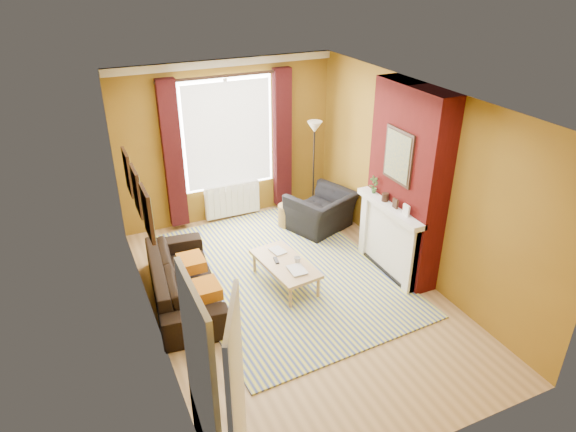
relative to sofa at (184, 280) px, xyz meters
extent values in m
plane|color=#997445|center=(1.42, -0.59, -0.31)|extent=(5.50, 5.50, 0.00)
cube|color=#87621A|center=(1.42, 2.16, 1.09)|extent=(3.80, 0.02, 2.80)
cube|color=#87621A|center=(1.42, -3.34, 1.09)|extent=(3.80, 0.02, 2.80)
cube|color=#87621A|center=(3.32, -0.59, 1.09)|extent=(0.02, 5.50, 2.80)
cube|color=#87621A|center=(-0.48, -0.59, 1.09)|extent=(0.02, 5.50, 2.80)
cube|color=white|center=(1.42, -0.59, 2.49)|extent=(3.80, 5.50, 0.01)
cube|color=#480B0A|center=(3.14, -0.59, 1.09)|extent=(0.35, 1.40, 2.80)
cube|color=white|center=(2.95, -0.59, 0.24)|extent=(0.12, 1.30, 1.10)
cube|color=white|center=(2.90, -0.59, 0.77)|extent=(0.22, 1.40, 0.08)
cube|color=white|center=(2.93, -1.17, 0.21)|extent=(0.16, 0.14, 1.04)
cube|color=white|center=(2.93, -0.01, 0.21)|extent=(0.16, 0.14, 1.04)
cube|color=black|center=(2.98, -0.59, 0.14)|extent=(0.06, 0.80, 0.90)
cube|color=black|center=(2.96, -0.59, -0.28)|extent=(0.20, 1.00, 0.06)
cube|color=white|center=(2.91, -0.94, 0.89)|extent=(0.03, 0.12, 0.16)
cube|color=black|center=(2.91, -0.69, 0.88)|extent=(0.03, 0.10, 0.14)
cylinder|color=black|center=(2.91, -0.44, 0.87)|extent=(0.10, 0.10, 0.12)
cube|color=black|center=(2.96, -0.59, 1.54)|extent=(0.03, 0.60, 0.75)
cube|color=#AA9839|center=(2.93, -0.59, 1.54)|extent=(0.01, 0.52, 0.66)
cube|color=white|center=(1.42, 2.12, 2.43)|extent=(3.80, 0.08, 0.12)
cube|color=white|center=(1.42, 2.13, 1.24)|extent=(1.60, 0.04, 1.90)
cube|color=white|center=(1.42, 2.09, 1.24)|extent=(1.50, 0.02, 1.80)
cube|color=white|center=(1.42, 2.11, 1.24)|extent=(0.06, 0.04, 1.90)
cube|color=#390D0F|center=(0.44, 2.04, 1.04)|extent=(0.30, 0.16, 2.50)
cube|color=#390D0F|center=(2.40, 2.04, 1.04)|extent=(0.30, 0.16, 2.50)
cylinder|color=black|center=(1.42, 2.04, 2.24)|extent=(2.30, 0.05, 0.05)
cube|color=white|center=(1.42, 2.06, 0.04)|extent=(1.00, 0.10, 0.60)
cube|color=white|center=(0.97, 2.00, 0.04)|extent=(0.04, 0.03, 0.56)
cube|color=white|center=(1.08, 2.00, 0.04)|extent=(0.04, 0.03, 0.56)
cube|color=white|center=(1.19, 2.00, 0.04)|extent=(0.04, 0.03, 0.56)
cube|color=white|center=(1.30, 2.00, 0.04)|extent=(0.04, 0.03, 0.56)
cube|color=white|center=(1.41, 2.00, 0.04)|extent=(0.04, 0.03, 0.56)
cube|color=white|center=(1.52, 2.00, 0.04)|extent=(0.04, 0.03, 0.56)
cube|color=white|center=(1.63, 2.00, 0.04)|extent=(0.04, 0.03, 0.56)
cube|color=white|center=(1.74, 2.00, 0.04)|extent=(0.04, 0.03, 0.56)
cube|color=white|center=(1.85, 2.00, 0.04)|extent=(0.04, 0.03, 0.56)
cube|color=black|center=(-0.45, -0.69, 1.44)|extent=(0.04, 0.44, 0.58)
cube|color=#D1DF34|center=(-0.43, -0.69, 1.44)|extent=(0.01, 0.38, 0.52)
cube|color=black|center=(-0.45, -0.04, 1.44)|extent=(0.04, 0.44, 0.58)
cube|color=#319475|center=(-0.43, -0.04, 1.44)|extent=(0.01, 0.38, 0.52)
cube|color=black|center=(-0.45, 0.61, 1.44)|extent=(0.04, 0.44, 0.58)
cube|color=gold|center=(-0.43, 0.61, 1.44)|extent=(0.01, 0.38, 0.52)
cube|color=white|center=(-0.46, -2.64, 0.69)|extent=(0.05, 0.94, 2.06)
cube|color=black|center=(-0.44, -2.64, 0.69)|extent=(0.02, 0.80, 1.98)
cube|color=white|center=(-0.26, -3.00, 0.69)|extent=(0.37, 0.74, 1.98)
imported|color=#3E6D30|center=(2.91, -0.14, 0.94)|extent=(0.14, 0.10, 0.27)
cube|color=#A9590E|center=(0.15, -0.60, 0.18)|extent=(0.34, 0.40, 0.16)
cube|color=#A9590E|center=(0.15, 0.10, 0.18)|extent=(0.34, 0.40, 0.16)
cube|color=#354793|center=(1.51, 0.01, -0.30)|extent=(3.09, 4.12, 0.02)
imported|color=black|center=(0.00, 0.00, 0.00)|extent=(1.04, 2.20, 0.62)
imported|color=black|center=(2.67, 1.02, 0.02)|extent=(1.29, 1.21, 0.67)
cube|color=tan|center=(1.40, -0.28, 0.05)|extent=(0.70, 1.20, 0.05)
cylinder|color=tan|center=(1.24, -0.81, -0.14)|extent=(0.05, 0.05, 0.33)
cylinder|color=tan|center=(1.69, -0.76, -0.14)|extent=(0.05, 0.05, 0.33)
cylinder|color=tan|center=(1.12, 0.21, -0.14)|extent=(0.05, 0.05, 0.33)
cylinder|color=tan|center=(1.57, 0.26, -0.14)|extent=(0.05, 0.05, 0.33)
cylinder|color=olive|center=(2.17, 1.33, -0.11)|extent=(0.43, 0.43, 0.41)
cylinder|color=black|center=(2.79, 1.56, -0.30)|extent=(0.34, 0.34, 0.03)
cylinder|color=black|center=(2.79, 1.56, 0.53)|extent=(0.03, 0.03, 1.62)
cone|color=beige|center=(2.79, 1.56, 1.35)|extent=(0.34, 0.34, 0.19)
imported|color=#999999|center=(1.35, -0.55, 0.08)|extent=(0.23, 0.30, 0.03)
imported|color=#999999|center=(1.34, 0.02, 0.08)|extent=(0.22, 0.28, 0.02)
imported|color=#999999|center=(1.56, -0.36, 0.12)|extent=(0.13, 0.13, 0.09)
cube|color=#28282B|center=(1.30, -0.20, 0.08)|extent=(0.08, 0.18, 0.02)
camera|label=1|loc=(-1.13, -5.91, 4.01)|focal=32.00mm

